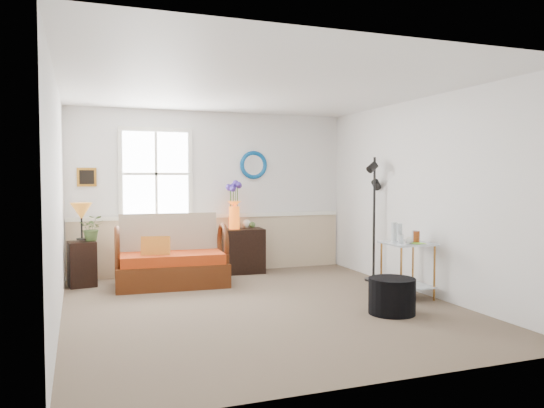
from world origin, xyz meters
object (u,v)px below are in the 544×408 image
object	(u,v)px
side_table	(407,270)
floor_lamp	(374,219)
lamp_stand	(82,264)
loveseat	(171,250)
ottoman	(392,296)
cabinet	(242,251)

from	to	relation	value
side_table	floor_lamp	distance (m)	1.29
lamp_stand	side_table	distance (m)	4.50
side_table	lamp_stand	bearing A→B (deg)	150.53
loveseat	ottoman	bearing A→B (deg)	-45.88
floor_lamp	ottoman	world-z (taller)	floor_lamp
lamp_stand	ottoman	size ratio (longest dim) A/B	1.21
ottoman	loveseat	bearing A→B (deg)	130.81
loveseat	floor_lamp	xyz separation A→B (m)	(2.90, -0.68, 0.42)
side_table	ottoman	size ratio (longest dim) A/B	1.35
lamp_stand	floor_lamp	distance (m)	4.29
lamp_stand	side_table	xyz separation A→B (m)	(3.91, -2.21, 0.04)
floor_lamp	loveseat	bearing A→B (deg)	155.86
loveseat	cabinet	size ratio (longest dim) A/B	2.17
loveseat	side_table	bearing A→B (deg)	-30.52
loveseat	cabinet	world-z (taller)	loveseat
cabinet	side_table	xyz separation A→B (m)	(1.46, -2.44, 0.00)
loveseat	cabinet	xyz separation A→B (m)	(1.25, 0.62, -0.15)
cabinet	side_table	size ratio (longest dim) A/B	1.00
side_table	floor_lamp	bearing A→B (deg)	80.44
lamp_stand	cabinet	bearing A→B (deg)	5.25
floor_lamp	ottoman	distance (m)	2.06
ottoman	cabinet	bearing A→B (deg)	105.52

